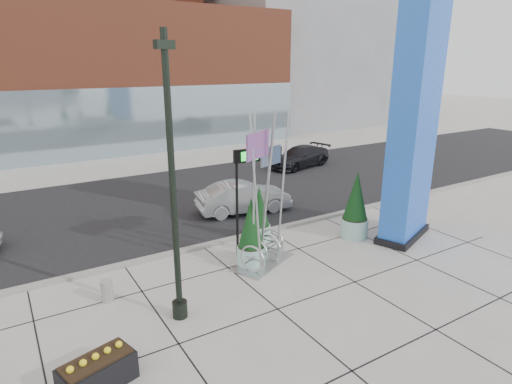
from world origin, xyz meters
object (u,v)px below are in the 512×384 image
car_silver_mid (244,198)px  concrete_bollard (107,291)px  blue_pylon (414,125)px  public_art_sculpture (263,226)px  overhead_street_sign (253,163)px  lamp_post (174,212)px

car_silver_mid → concrete_bollard: bearing=131.8°
blue_pylon → public_art_sculpture: (-6.04, 0.97, -3.13)m
blue_pylon → car_silver_mid: bearing=103.4°
car_silver_mid → overhead_street_sign: bearing=164.2°
public_art_sculpture → concrete_bollard: bearing=152.1°
concrete_bollard → overhead_street_sign: overhead_street_sign is taller
blue_pylon → public_art_sculpture: size_ratio=1.77×
lamp_post → car_silver_mid: size_ratio=1.72×
car_silver_mid → public_art_sculpture: bearing=166.8°
lamp_post → overhead_street_sign: lamp_post is taller
blue_pylon → lamp_post: (-9.78, -0.61, -1.44)m
public_art_sculpture → concrete_bollard: public_art_sculpture is taller
lamp_post → overhead_street_sign: (3.99, 2.68, 0.25)m
blue_pylon → concrete_bollard: size_ratio=14.21×
lamp_post → car_silver_mid: bearing=48.3°
lamp_post → car_silver_mid: (5.80, 6.51, -2.35)m
lamp_post → concrete_bollard: lamp_post is taller
lamp_post → concrete_bollard: size_ratio=11.41×
lamp_post → public_art_sculpture: bearing=22.9°
concrete_bollard → blue_pylon: bearing=-6.4°
blue_pylon → concrete_bollard: 12.11m
public_art_sculpture → car_silver_mid: public_art_sculpture is taller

